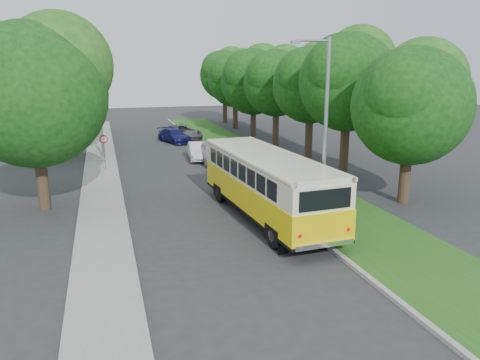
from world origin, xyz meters
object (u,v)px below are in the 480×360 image
object	(u,v)px
vintage_bus	(267,186)
car_blue	(174,136)
car_silver	(213,153)
car_grey	(183,132)
lamppost_near	(324,129)
car_white	(198,151)
lamppost_far	(98,104)

from	to	relation	value
vintage_bus	car_blue	size ratio (longest dim) A/B	2.46
car_silver	car_grey	bearing A→B (deg)	92.38
lamppost_near	car_white	xyz separation A→B (m)	(-1.96, 16.60, -3.73)
vintage_bus	car_white	xyz separation A→B (m)	(-0.24, 14.58, -0.91)
lamppost_far	car_silver	size ratio (longest dim) A/B	1.68
lamppost_far	car_grey	bearing A→B (deg)	46.83
car_silver	car_grey	world-z (taller)	car_silver
car_white	car_blue	xyz separation A→B (m)	(-0.50, 8.42, -0.02)
lamppost_near	car_grey	size ratio (longest dim) A/B	1.60
lamppost_near	car_blue	xyz separation A→B (m)	(-2.46, 25.02, -3.75)
lamppost_near	car_blue	bearing A→B (deg)	95.62
car_white	car_grey	xyz separation A→B (m)	(0.52, 9.86, 0.06)
lamppost_near	car_silver	bearing A→B (deg)	94.60
lamppost_far	car_white	bearing A→B (deg)	-15.32
vintage_bus	car_grey	world-z (taller)	vintage_bus
lamppost_near	vintage_bus	xyz separation A→B (m)	(-1.72, 2.02, -2.82)
lamppost_near	car_white	distance (m)	17.13
vintage_bus	car_blue	xyz separation A→B (m)	(-0.74, 23.00, -0.93)
lamppost_far	vintage_bus	size ratio (longest dim) A/B	0.72
car_blue	car_grey	distance (m)	1.76
car_grey	lamppost_far	bearing A→B (deg)	-149.49
lamppost_far	car_grey	xyz separation A→B (m)	(7.46, 7.95, -3.42)
lamppost_near	car_grey	distance (m)	26.75
lamppost_near	car_white	size ratio (longest dim) A/B	2.07
car_blue	car_white	bearing A→B (deg)	-105.78
lamppost_near	vintage_bus	world-z (taller)	lamppost_near
car_silver	car_white	world-z (taller)	car_silver
car_blue	lamppost_near	bearing A→B (deg)	-103.55
vintage_bus	car_white	distance (m)	14.61
vintage_bus	car_blue	world-z (taller)	vintage_bus
vintage_bus	car_silver	bearing A→B (deg)	83.77
vintage_bus	car_blue	bearing A→B (deg)	87.88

